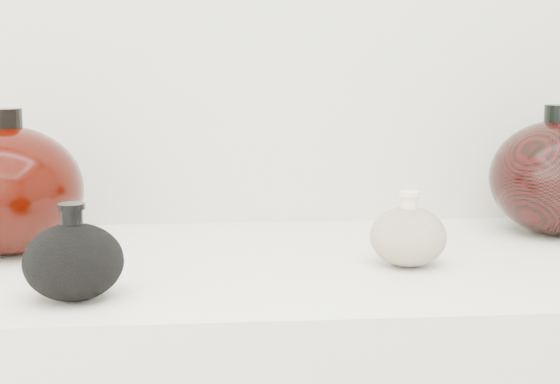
{
  "coord_description": "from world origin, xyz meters",
  "views": [
    {
      "loc": [
        -0.03,
        -0.04,
        1.15
      ],
      "look_at": [
        0.05,
        0.92,
        1.0
      ],
      "focal_mm": 50.0,
      "sensor_mm": 36.0,
      "label": 1
    }
  ],
  "objects": [
    {
      "name": "black_gourd_vase",
      "position": [
        -0.19,
        0.79,
        0.94
      ],
      "size": [
        0.12,
        0.12,
        0.11
      ],
      "color": "black",
      "rests_on": "display_counter"
    },
    {
      "name": "left_round_pot",
      "position": [
        -0.32,
        1.02,
        0.99
      ],
      "size": [
        0.26,
        0.26,
        0.2
      ],
      "color": "black",
      "rests_on": "display_counter"
    },
    {
      "name": "right_round_pot",
      "position": [
        0.48,
        1.07,
        0.99
      ],
      "size": [
        0.22,
        0.22,
        0.2
      ],
      "color": "black",
      "rests_on": "display_counter"
    },
    {
      "name": "cream_gourd_vase",
      "position": [
        0.21,
        0.91,
        0.94
      ],
      "size": [
        0.11,
        0.11,
        0.1
      ],
      "color": "#C2B099",
      "rests_on": "display_counter"
    }
  ]
}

